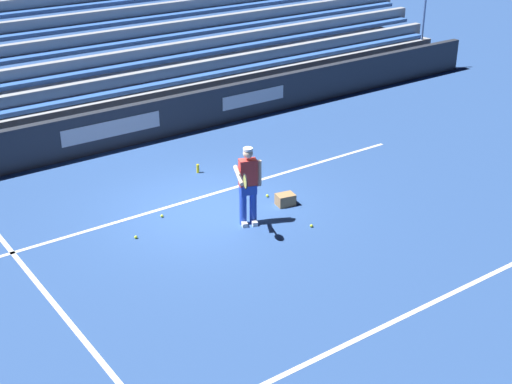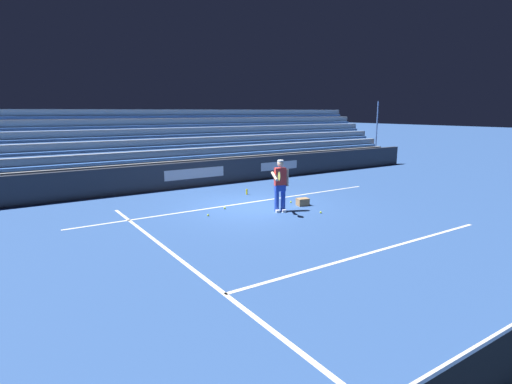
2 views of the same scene
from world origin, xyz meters
name	(u,v)px [view 1 (image 1 of 2)]	position (x,y,z in m)	size (l,w,h in m)	color
ground_plane	(204,208)	(0.00, 0.00, 0.00)	(160.00, 160.00, 0.00)	#2D5193
court_baseline_white	(192,200)	(0.00, -0.50, 0.00)	(12.00, 0.10, 0.01)	white
court_sideline_white	(112,375)	(4.11, 4.00, 0.00)	(0.10, 12.00, 0.01)	white
court_service_line_white	(381,328)	(0.00, 5.50, 0.00)	(8.22, 0.10, 0.01)	white
back_wall_sponsor_board	(114,128)	(-0.01, -4.47, 0.55)	(27.20, 0.25, 1.10)	#2D333D
bleacher_stand	(74,95)	(0.00, -7.10, 0.79)	(25.84, 4.00, 3.85)	#9EA3A8
tennis_player	(248,185)	(-0.36, 1.19, 0.89)	(0.82, 0.93, 1.71)	blue
ball_box_cardboard	(285,200)	(-1.56, 0.93, 0.13)	(0.40, 0.30, 0.26)	#A87F51
tennis_ball_far_left	(267,196)	(-1.47, 0.37, 0.03)	(0.07, 0.07, 0.07)	#CCE533
tennis_ball_by_box	(162,216)	(0.98, -0.14, 0.03)	(0.07, 0.07, 0.07)	#CCE533
tennis_ball_far_right	(136,237)	(1.87, 0.39, 0.03)	(0.07, 0.07, 0.07)	#CCE533
tennis_ball_midcourt	(311,226)	(-1.35, 2.10, 0.03)	(0.07, 0.07, 0.07)	#CCE533
water_bottle	(198,169)	(-0.92, -1.75, 0.11)	(0.07, 0.07, 0.22)	yellow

